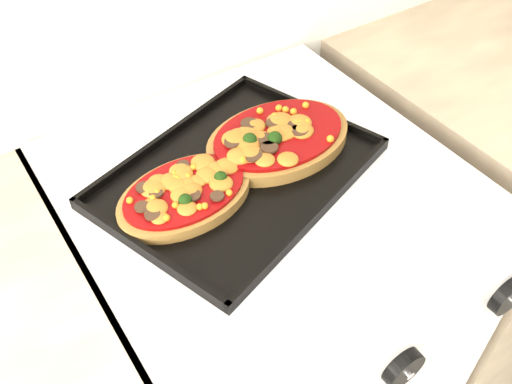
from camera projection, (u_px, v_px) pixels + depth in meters
stove at (263, 337)px, 1.20m from camera, size 0.60×0.60×0.91m
control_panel at (400, 351)px, 0.73m from camera, size 0.60×0.02×0.09m
knob_center at (403, 368)px, 0.72m from camera, size 0.06×0.02×0.06m
knob_right at (508, 296)px, 0.79m from camera, size 0.06×0.02×0.06m
baking_tray at (238, 172)px, 0.88m from camera, size 0.48×0.41×0.02m
pizza_left at (185, 193)px, 0.82m from camera, size 0.22×0.16×0.03m
pizza_right at (278, 137)px, 0.91m from camera, size 0.25×0.17×0.04m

